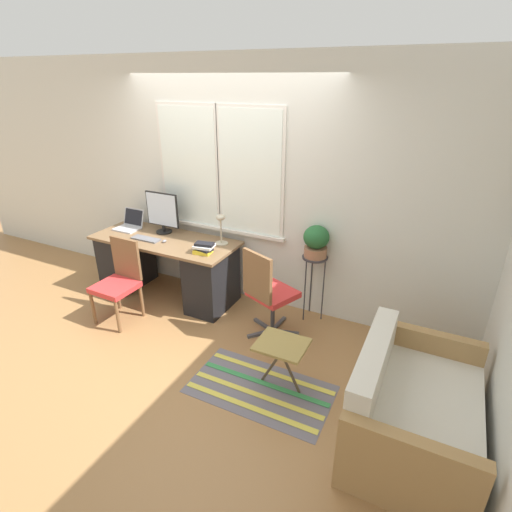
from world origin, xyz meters
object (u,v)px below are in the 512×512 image
at_px(mouse, 164,241).
at_px(book_stack, 204,248).
at_px(desk_chair_wooden, 119,280).
at_px(folding_stool, 282,348).
at_px(monitor, 162,212).
at_px(plant_stand, 315,265).
at_px(laptop, 129,225).
at_px(keyboard, 146,239).
at_px(desk_lamp, 221,225).
at_px(office_chair_swivel, 268,292).
at_px(couch_loveseat, 410,411).
at_px(potted_plant, 316,241).

height_order(mouse, book_stack, book_stack).
bearing_deg(desk_chair_wooden, folding_stool, -5.57).
relative_size(monitor, plant_stand, 0.66).
height_order(desk_chair_wooden, plant_stand, desk_chair_wooden).
relative_size(laptop, keyboard, 0.84).
distance_m(desk_lamp, office_chair_swivel, 0.98).
bearing_deg(mouse, plant_stand, 12.96).
bearing_deg(keyboard, laptop, 154.61).
height_order(desk_lamp, office_chair_swivel, desk_lamp).
height_order(laptop, desk_lamp, desk_lamp).
bearing_deg(monitor, keyboard, -97.37).
bearing_deg(laptop, couch_loveseat, -16.64).
height_order(keyboard, desk_chair_wooden, desk_chair_wooden).
bearing_deg(desk_chair_wooden, potted_plant, 27.66).
height_order(book_stack, folding_stool, book_stack).
relative_size(office_chair_swivel, potted_plant, 2.85).
xyz_separation_m(monitor, book_stack, (0.78, -0.31, -0.20)).
bearing_deg(book_stack, desk_lamp, 83.40).
distance_m(mouse, couch_loveseat, 3.02).
distance_m(keyboard, potted_plant, 1.97).
xyz_separation_m(mouse, office_chair_swivel, (1.37, -0.15, -0.24)).
distance_m(keyboard, mouse, 0.25).
xyz_separation_m(desk_lamp, office_chair_swivel, (0.77, -0.40, -0.45)).
bearing_deg(desk_lamp, mouse, -157.07).
height_order(keyboard, folding_stool, keyboard).
relative_size(keyboard, couch_loveseat, 0.28).
bearing_deg(office_chair_swivel, plant_stand, -96.90).
xyz_separation_m(desk_lamp, plant_stand, (1.07, 0.13, -0.31)).
height_order(mouse, potted_plant, potted_plant).
height_order(book_stack, potted_plant, potted_plant).
relative_size(desk_lamp, potted_plant, 1.02).
bearing_deg(desk_lamp, couch_loveseat, -26.80).
relative_size(laptop, desk_chair_wooden, 0.33).
distance_m(laptop, couch_loveseat, 3.71).
distance_m(book_stack, office_chair_swivel, 0.86).
height_order(couch_loveseat, plant_stand, couch_loveseat).
distance_m(monitor, desk_chair_wooden, 0.97).
bearing_deg(desk_lamp, office_chair_swivel, -27.73).
height_order(book_stack, couch_loveseat, book_stack).
distance_m(laptop, office_chair_swivel, 2.09).
bearing_deg(mouse, desk_chair_wooden, -110.76).
distance_m(keyboard, office_chair_swivel, 1.64).
relative_size(desk_lamp, folding_stool, 0.75).
xyz_separation_m(laptop, book_stack, (1.25, -0.23, 0.01)).
relative_size(monitor, desk_lamp, 1.42).
distance_m(monitor, couch_loveseat, 3.34).
bearing_deg(monitor, mouse, -51.43).
xyz_separation_m(couch_loveseat, plant_stand, (-1.17, 1.26, 0.38)).
bearing_deg(laptop, potted_plant, 5.06).
xyz_separation_m(monitor, couch_loveseat, (3.05, -1.14, -0.73)).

